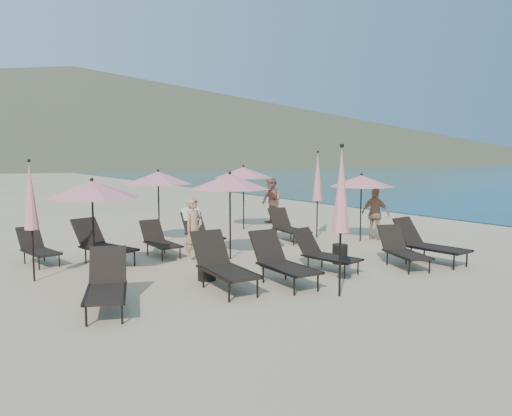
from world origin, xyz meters
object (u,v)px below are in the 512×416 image
umbrella_open_0 (92,190)px  umbrella_closed_2 (30,197)px  lounger_0 (107,284)px  beachgoer_a (194,230)px  umbrella_open_4 (244,172)px  umbrella_closed_1 (318,177)px  lounger_1 (223,264)px  beachgoer_b (271,201)px  lounger_6 (37,248)px  lounger_7 (102,243)px  lounger_5 (428,243)px  umbrella_open_1 (230,182)px  lounger_4 (402,249)px  lounger_2 (282,261)px  lounger_10 (288,226)px  umbrella_closed_0 (341,191)px  beachgoer_c (375,214)px  lounger_3 (324,252)px  lounger_9 (200,229)px  side_table_1 (340,254)px  umbrella_open_2 (361,181)px  side_table_0 (207,268)px  umbrella_open_3 (158,178)px  lounger_8 (159,240)px

umbrella_open_0 → umbrella_closed_2: umbrella_closed_2 is taller
lounger_0 → beachgoer_a: (2.91, 2.81, 0.33)m
umbrella_open_4 → umbrella_closed_1: size_ratio=0.83×
lounger_1 → beachgoer_b: size_ratio=1.05×
lounger_6 → lounger_7: bearing=-40.9°
umbrella_open_0 → lounger_5: bearing=-20.4°
umbrella_open_1 → lounger_4: bearing=-44.6°
lounger_2 → lounger_10: (3.13, 4.14, -0.03)m
umbrella_closed_0 → beachgoer_c: (5.14, 4.17, -1.14)m
lounger_6 → beachgoer_b: 9.10m
umbrella_closed_0 → beachgoer_b: (4.39, 8.78, -1.05)m
lounger_3 → lounger_9: lounger_9 is taller
side_table_1 → beachgoer_a: size_ratio=0.30×
umbrella_open_2 → umbrella_open_4: 4.37m
lounger_5 → beachgoer_c: size_ratio=1.16×
lounger_10 → umbrella_open_1: bearing=-147.1°
umbrella_open_2 → side_table_0: size_ratio=4.22×
lounger_2 → lounger_9: (0.40, 4.61, 0.04)m
lounger_3 → umbrella_closed_0: bearing=-134.1°
lounger_3 → lounger_5: size_ratio=0.90×
umbrella_open_1 → umbrella_closed_0: (0.07, -3.97, 0.00)m
umbrella_open_3 → lounger_6: bearing=-163.1°
lounger_7 → umbrella_closed_1: (6.78, 0.24, 1.42)m
lounger_1 → lounger_2: size_ratio=1.05×
lounger_4 → lounger_7: lounger_7 is taller
lounger_5 → umbrella_open_4: bearing=90.9°
beachgoer_c → side_table_0: bearing=90.0°
lounger_2 → lounger_4: lounger_2 is taller
lounger_3 → umbrella_open_1: bearing=104.0°
lounger_0 → lounger_7: 3.88m
lounger_3 → umbrella_open_2: bearing=22.9°
beachgoer_a → beachgoer_c: (6.08, -0.07, 0.02)m
lounger_8 → lounger_10: (4.14, 0.10, 0.04)m
beachgoer_a → lounger_8: bearing=90.1°
beachgoer_a → lounger_9: bearing=36.8°
lounger_4 → umbrella_open_2: umbrella_open_2 is taller
lounger_0 → side_table_1: (5.73, 0.68, -0.22)m
lounger_10 → umbrella_open_3: bearing=161.6°
lounger_4 → side_table_0: lounger_4 is taller
lounger_6 → lounger_9: bearing=-12.4°
lounger_1 → umbrella_open_0: bearing=133.6°
lounger_0 → lounger_7: bearing=94.5°
beachgoer_a → umbrella_closed_2: bearing=157.7°
lounger_1 → lounger_2: bearing=-11.4°
beachgoer_b → beachgoer_a: bearing=-47.0°
lounger_3 → beachgoer_a: size_ratio=1.07×
lounger_0 → lounger_8: (2.44, 3.89, -0.04)m
side_table_0 → beachgoer_b: 8.74m
umbrella_open_2 → side_table_0: (-6.08, -1.83, -1.58)m
lounger_8 → side_table_1: lounger_8 is taller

